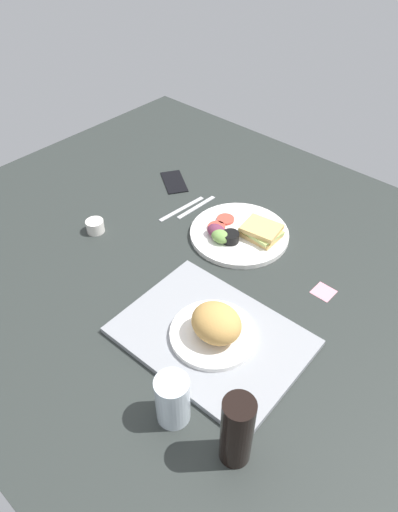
{
  "coord_description": "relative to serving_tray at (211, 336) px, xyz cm",
  "views": [
    {
      "loc": [
        -63.92,
        75.77,
        92.74
      ],
      "look_at": [
        2.0,
        3.0,
        4.0
      ],
      "focal_mm": 32.52,
      "sensor_mm": 36.0,
      "label": 1
    }
  ],
  "objects": [
    {
      "name": "drinking_glass",
      "position": [
        -7.52,
        21.08,
        5.54
      ],
      "size": [
        7.35,
        7.35,
        12.68
      ],
      "primitive_type": "cylinder",
      "color": "silver",
      "rests_on": "ground_plane"
    },
    {
      "name": "soda_bottle",
      "position": [
        -22.57,
        18.87,
        8.62
      ],
      "size": [
        6.4,
        6.4,
        18.84
      ],
      "primitive_type": "cylinder",
      "color": "black",
      "rests_on": "ground_plane"
    },
    {
      "name": "ground_plane",
      "position": [
        17.95,
        -20.41,
        -2.3
      ],
      "size": [
        190.0,
        150.0,
        3.0
      ],
      "primitive_type": "cube",
      "color": "#282D2B"
    },
    {
      "name": "sticky_note",
      "position": [
        -12.4,
        -32.78,
        -0.74
      ],
      "size": [
        5.65,
        5.65,
        0.12
      ],
      "primitive_type": "cube",
      "rotation": [
        0.0,
        0.0,
        -0.01
      ],
      "color": "pink",
      "rests_on": "ground_plane"
    },
    {
      "name": "espresso_cup",
      "position": [
        55.11,
        -7.49,
        1.2
      ],
      "size": [
        5.6,
        5.6,
        4.0
      ],
      "primitive_type": "cylinder",
      "color": "silver",
      "rests_on": "ground_plane"
    },
    {
      "name": "fork",
      "position": [
        40.0,
        -38.23,
        -0.55
      ],
      "size": [
        2.06,
        17.04,
        0.5
      ],
      "primitive_type": "cube",
      "rotation": [
        0.0,
        0.0,
        1.53
      ],
      "color": "#B7B7BC",
      "rests_on": "ground_plane"
    },
    {
      "name": "bread_plate_near",
      "position": [
        -1.15,
        0.08,
        4.79
      ],
      "size": [
        21.45,
        21.45,
        10.07
      ],
      "color": "white",
      "rests_on": "serving_tray"
    },
    {
      "name": "knife",
      "position": [
        43.0,
        -34.23,
        -0.55
      ],
      "size": [
        2.87,
        19.05,
        0.5
      ],
      "primitive_type": "cube",
      "rotation": [
        0.0,
        0.0,
        1.49
      ],
      "color": "#B7B7BC",
      "rests_on": "ground_plane"
    },
    {
      "name": "cell_phone",
      "position": [
        56.38,
        -44.19,
        -0.4
      ],
      "size": [
        16.0,
        13.85,
        0.8
      ],
      "primitive_type": "cube",
      "rotation": [
        0.0,
        0.0,
        -0.57
      ],
      "color": "black",
      "rests_on": "ground_plane"
    },
    {
      "name": "plate_with_salad",
      "position": [
        19.35,
        -35.83,
        0.82
      ],
      "size": [
        30.83,
        30.83,
        5.4
      ],
      "color": "white",
      "rests_on": "ground_plane"
    },
    {
      "name": "serving_tray",
      "position": [
        0.0,
        0.0,
        0.0
      ],
      "size": [
        46.06,
        34.46,
        1.6
      ],
      "primitive_type": "cube",
      "rotation": [
        0.0,
        0.0,
        0.03
      ],
      "color": "gray",
      "rests_on": "ground_plane"
    }
  ]
}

